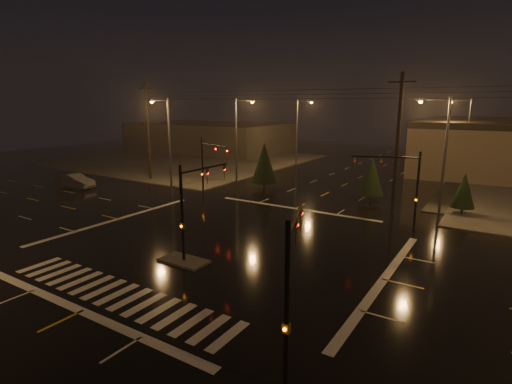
# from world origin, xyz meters

# --- Properties ---
(ground) EXTENTS (140.00, 140.00, 0.00)m
(ground) POSITION_xyz_m (0.00, 0.00, 0.00)
(ground) COLOR black
(ground) RESTS_ON ground
(sidewalk_nw) EXTENTS (36.00, 36.00, 0.12)m
(sidewalk_nw) POSITION_xyz_m (-30.00, 30.00, 0.06)
(sidewalk_nw) COLOR #423F3A
(sidewalk_nw) RESTS_ON ground
(median_island) EXTENTS (3.00, 1.60, 0.15)m
(median_island) POSITION_xyz_m (0.00, -4.00, 0.07)
(median_island) COLOR #423F3A
(median_island) RESTS_ON ground
(crosswalk) EXTENTS (15.00, 2.60, 0.01)m
(crosswalk) POSITION_xyz_m (0.00, -9.00, 0.01)
(crosswalk) COLOR beige
(crosswalk) RESTS_ON ground
(stop_bar_near) EXTENTS (16.00, 0.50, 0.01)m
(stop_bar_near) POSITION_xyz_m (0.00, -11.00, 0.01)
(stop_bar_near) COLOR beige
(stop_bar_near) RESTS_ON ground
(stop_bar_far) EXTENTS (16.00, 0.50, 0.01)m
(stop_bar_far) POSITION_xyz_m (0.00, 11.00, 0.01)
(stop_bar_far) COLOR beige
(stop_bar_far) RESTS_ON ground
(commercial_block) EXTENTS (30.00, 18.00, 5.60)m
(commercial_block) POSITION_xyz_m (-35.00, 42.00, 2.80)
(commercial_block) COLOR #3D3735
(commercial_block) RESTS_ON ground
(signal_mast_median) EXTENTS (0.25, 4.59, 6.00)m
(signal_mast_median) POSITION_xyz_m (0.00, -3.07, 3.75)
(signal_mast_median) COLOR black
(signal_mast_median) RESTS_ON ground
(signal_mast_ne) EXTENTS (4.84, 1.86, 6.00)m
(signal_mast_ne) POSITION_xyz_m (9.50, 10.14, 3.79)
(signal_mast_ne) COLOR black
(signal_mast_ne) RESTS_ON ground
(signal_mast_nw) EXTENTS (4.84, 1.86, 6.00)m
(signal_mast_nw) POSITION_xyz_m (-9.50, 10.14, 3.79)
(signal_mast_nw) COLOR black
(signal_mast_nw) RESTS_ON ground
(signal_mast_se) EXTENTS (1.55, 3.87, 6.00)m
(signal_mast_se) POSITION_xyz_m (10.23, -9.75, 3.71)
(signal_mast_se) COLOR black
(signal_mast_se) RESTS_ON ground
(streetlight_1) EXTENTS (2.77, 0.32, 10.00)m
(streetlight_1) POSITION_xyz_m (-11.18, 18.00, 5.80)
(streetlight_1) COLOR #38383A
(streetlight_1) RESTS_ON ground
(streetlight_2) EXTENTS (2.77, 0.32, 10.00)m
(streetlight_2) POSITION_xyz_m (-11.18, 34.00, 5.80)
(streetlight_2) COLOR #38383A
(streetlight_2) RESTS_ON ground
(streetlight_3) EXTENTS (2.77, 0.32, 10.00)m
(streetlight_3) POSITION_xyz_m (11.18, 16.00, 5.80)
(streetlight_3) COLOR #38383A
(streetlight_3) RESTS_ON ground
(streetlight_4) EXTENTS (2.77, 0.32, 10.00)m
(streetlight_4) POSITION_xyz_m (11.18, 36.00, 5.80)
(streetlight_4) COLOR #38383A
(streetlight_4) RESTS_ON ground
(streetlight_5) EXTENTS (0.32, 2.77, 10.00)m
(streetlight_5) POSITION_xyz_m (-16.00, 11.18, 5.80)
(streetlight_5) COLOR #38383A
(streetlight_5) RESTS_ON ground
(utility_pole_0) EXTENTS (2.20, 0.32, 12.00)m
(utility_pole_0) POSITION_xyz_m (-22.00, 14.00, 6.13)
(utility_pole_0) COLOR black
(utility_pole_0) RESTS_ON ground
(utility_pole_1) EXTENTS (2.20, 0.32, 12.00)m
(utility_pole_1) POSITION_xyz_m (8.00, 14.00, 6.13)
(utility_pole_1) COLOR black
(utility_pole_1) RESTS_ON ground
(conifer_0) EXTENTS (1.93, 1.93, 3.71)m
(conifer_0) POSITION_xyz_m (13.19, 16.69, 2.20)
(conifer_0) COLOR black
(conifer_0) RESTS_ON ground
(conifer_3) EXTENTS (2.90, 2.90, 5.23)m
(conifer_3) POSITION_xyz_m (-6.99, 17.02, 2.96)
(conifer_3) COLOR black
(conifer_3) RESTS_ON ground
(conifer_4) EXTENTS (2.41, 2.41, 4.46)m
(conifer_4) POSITION_xyz_m (5.04, 17.33, 2.58)
(conifer_4) COLOR black
(conifer_4) RESTS_ON ground
(car_crossing) EXTENTS (5.02, 2.18, 1.61)m
(car_crossing) POSITION_xyz_m (-25.49, 5.79, 0.80)
(car_crossing) COLOR #56585E
(car_crossing) RESTS_ON ground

